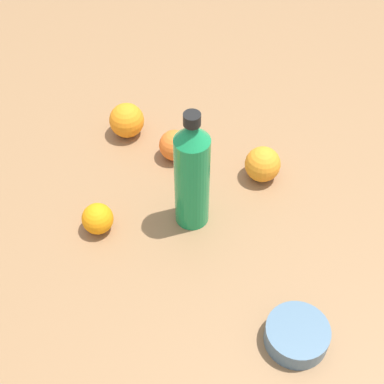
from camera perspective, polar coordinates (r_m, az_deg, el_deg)
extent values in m
plane|color=olive|center=(1.18, 2.01, -3.37)|extent=(2.40, 2.40, 0.00)
cylinder|color=#198C4C|center=(1.11, 0.00, 1.04)|extent=(0.07, 0.07, 0.22)
cone|color=#198C4C|center=(1.02, 0.00, 5.94)|extent=(0.07, 0.07, 0.04)
cylinder|color=black|center=(1.00, 0.00, 7.22)|extent=(0.03, 0.03, 0.02)
sphere|color=orange|center=(1.35, -6.50, 7.08)|extent=(0.08, 0.08, 0.08)
sphere|color=orange|center=(1.29, -1.75, 4.66)|extent=(0.07, 0.07, 0.07)
sphere|color=orange|center=(1.25, 6.91, 2.82)|extent=(0.08, 0.08, 0.08)
sphere|color=orange|center=(1.17, -9.35, -2.63)|extent=(0.06, 0.06, 0.06)
cylinder|color=slate|center=(1.04, 10.36, -13.78)|extent=(0.11, 0.11, 0.04)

